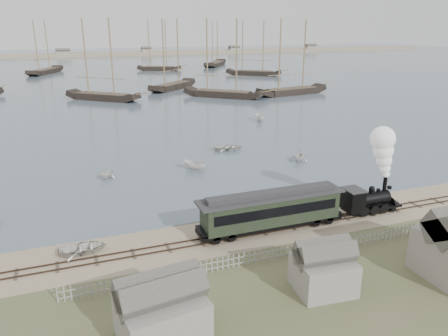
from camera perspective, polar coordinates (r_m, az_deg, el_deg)
name	(u,v)px	position (r m, az deg, el deg)	size (l,w,h in m)	color
ground	(235,226)	(42.10, 1.44, -7.58)	(600.00, 600.00, 0.00)	tan
harbor_water	(92,68)	(206.41, -16.91, 12.40)	(600.00, 336.00, 0.06)	#495C69
rail_track	(243,235)	(40.43, 2.51, -8.68)	(120.00, 1.80, 0.16)	#38281E
picket_fence_west	(190,277)	(34.45, -4.42, -13.98)	(19.00, 0.10, 1.20)	slate
picket_fence_east	(395,239)	(42.61, 21.42, -8.61)	(15.00, 0.10, 1.20)	slate
shed_mid	(322,290)	(33.69, 12.68, -15.23)	(4.00, 3.50, 3.60)	slate
far_spit	(81,56)	(286.05, -18.19, 13.70)	(500.00, 20.00, 1.80)	tan
locomotive	(381,175)	(46.41, 19.77, -0.92)	(6.86, 2.56, 8.55)	black
passenger_coach	(271,209)	(40.61, 6.20, -5.34)	(14.08, 2.72, 3.42)	black
beached_dinghy	(83,248)	(39.25, -17.90, -9.89)	(4.00, 2.86, 0.83)	silver
rowboat_1	(107,173)	(56.37, -15.08, -0.59)	(2.59, 2.23, 1.36)	silver
rowboat_2	(194,166)	(57.45, -3.91, 0.32)	(3.30, 1.24, 1.27)	silver
rowboat_3	(228,147)	(66.68, 0.57, 2.75)	(4.38, 3.13, 0.91)	silver
rowboat_4	(299,156)	(62.07, 9.77, 1.61)	(2.97, 2.57, 1.57)	silver
rowboat_5	(259,118)	(87.30, 4.62, 6.57)	(3.59, 1.35, 1.39)	silver
schooner_2	(100,60)	(115.10, -15.93, 13.46)	(20.18, 4.66, 20.00)	black
schooner_3	(172,54)	(131.41, -6.85, 14.52)	(20.32, 4.69, 20.00)	black
schooner_4	(293,57)	(121.77, 9.06, 14.14)	(21.49, 4.96, 20.00)	black
schooner_5	(254,48)	(167.79, 3.92, 15.38)	(20.69, 4.78, 20.00)	black
schooner_7	(42,47)	(186.89, -22.64, 14.37)	(22.54, 5.20, 20.00)	black
schooner_8	(158,46)	(186.95, -8.59, 15.52)	(17.91, 4.13, 20.00)	black
schooner_9	(215,43)	(206.79, -1.17, 15.96)	(24.60, 5.68, 20.00)	black
schooner_10	(223,58)	(115.50, -0.11, 14.14)	(21.29, 4.91, 20.00)	black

